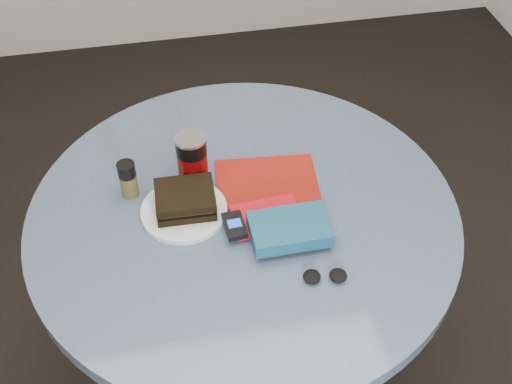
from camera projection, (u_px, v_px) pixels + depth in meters
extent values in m
plane|color=black|center=(247.00, 373.00, 2.02)|extent=(4.00, 4.00, 0.00)
cylinder|color=black|center=(247.00, 370.00, 2.01)|extent=(0.48, 0.48, 0.03)
cylinder|color=black|center=(245.00, 304.00, 1.76)|extent=(0.11, 0.11, 0.68)
cylinder|color=#3C4D64|center=(243.00, 215.00, 1.50)|extent=(1.00, 1.00, 0.04)
cylinder|color=silver|center=(184.00, 211.00, 1.47)|extent=(0.23, 0.23, 0.01)
cube|color=black|center=(186.00, 204.00, 1.47)|extent=(0.14, 0.12, 0.02)
cube|color=#311F12|center=(185.00, 199.00, 1.46)|extent=(0.12, 0.10, 0.01)
cube|color=black|center=(185.00, 195.00, 1.45)|extent=(0.14, 0.12, 0.02)
cylinder|color=#5F0406|center=(193.00, 167.00, 1.52)|extent=(0.09, 0.09, 0.09)
cylinder|color=black|center=(191.00, 146.00, 1.47)|extent=(0.10, 0.10, 0.04)
cylinder|color=silver|center=(190.00, 139.00, 1.46)|extent=(0.10, 0.10, 0.01)
cylinder|color=#4B4320|center=(129.00, 185.00, 1.50)|extent=(0.05, 0.05, 0.06)
cylinder|color=black|center=(126.00, 170.00, 1.47)|extent=(0.05, 0.05, 0.03)
cube|color=maroon|center=(267.00, 183.00, 1.55)|extent=(0.26, 0.20, 0.00)
cube|color=#B50E16|center=(267.00, 217.00, 1.45)|extent=(0.16, 0.11, 0.01)
cube|color=navy|center=(290.00, 229.00, 1.40)|extent=(0.17, 0.11, 0.03)
cube|color=black|center=(235.00, 225.00, 1.42)|extent=(0.05, 0.08, 0.01)
cube|color=#243DB7|center=(234.00, 223.00, 1.41)|extent=(0.03, 0.03, 0.00)
ellipsoid|color=black|center=(312.00, 277.00, 1.33)|extent=(0.04, 0.04, 0.02)
ellipsoid|color=black|center=(338.00, 276.00, 1.34)|extent=(0.04, 0.04, 0.02)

